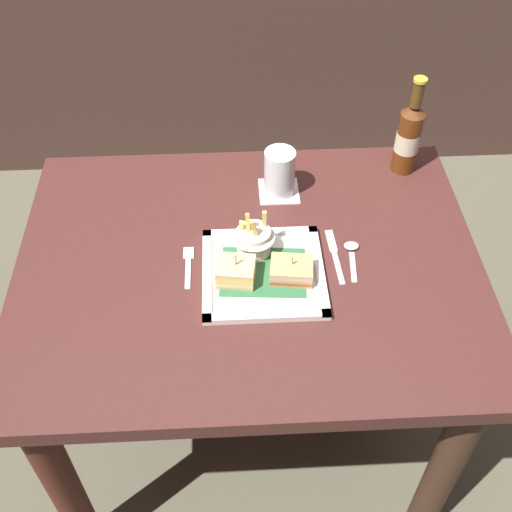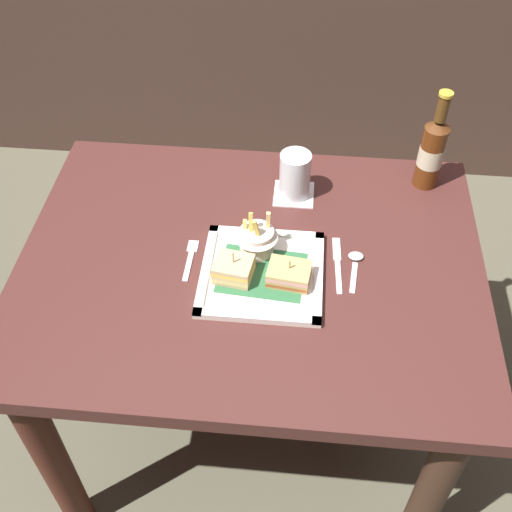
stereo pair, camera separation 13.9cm
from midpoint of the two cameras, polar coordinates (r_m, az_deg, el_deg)
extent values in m
plane|color=brown|center=(2.05, 1.63, -15.05)|extent=(6.00, 6.00, 0.00)
cube|color=#482420|center=(1.45, 2.23, -1.14)|extent=(1.06, 0.82, 0.04)
cylinder|color=#461E15|center=(1.66, -15.59, -17.42)|extent=(0.08, 0.08, 0.71)
cylinder|color=#3C251A|center=(1.64, 17.99, -19.91)|extent=(0.08, 0.08, 0.71)
cylinder|color=#412718|center=(2.01, -10.41, -0.50)|extent=(0.08, 0.08, 0.71)
cylinder|color=#422A21|center=(1.99, 15.66, -2.27)|extent=(0.08, 0.08, 0.71)
cube|color=white|center=(1.40, 3.37, -1.81)|extent=(0.27, 0.27, 0.01)
cube|color=#2C663C|center=(1.39, 3.38, -1.65)|extent=(0.20, 0.16, 0.00)
cube|color=white|center=(1.31, 3.09, -5.62)|extent=(0.27, 0.02, 0.01)
cube|color=white|center=(1.48, 3.64, 2.00)|extent=(0.27, 0.02, 0.01)
cube|color=white|center=(1.40, -1.71, -1.23)|extent=(0.02, 0.27, 0.01)
cube|color=white|center=(1.40, 8.49, -1.93)|extent=(0.02, 0.27, 0.01)
cube|color=tan|center=(1.38, 0.84, -1.89)|extent=(0.09, 0.08, 0.01)
cube|color=#E7C97D|center=(1.38, 0.85, -1.63)|extent=(0.09, 0.08, 0.01)
cube|color=#D7B378|center=(1.37, 0.85, -1.37)|extent=(0.09, 0.08, 0.01)
cube|color=#E9C14E|center=(1.36, 0.86, -1.11)|extent=(0.09, 0.08, 0.01)
cube|color=tan|center=(1.35, 0.86, -0.84)|extent=(0.09, 0.08, 0.01)
cylinder|color=tan|center=(1.36, 0.86, -0.96)|extent=(0.00, 0.00, 0.08)
cube|color=tan|center=(1.38, 5.85, -2.25)|extent=(0.10, 0.08, 0.01)
cube|color=#C3562A|center=(1.38, 5.88, -2.03)|extent=(0.10, 0.08, 0.01)
cube|color=tan|center=(1.37, 5.90, -1.81)|extent=(0.10, 0.08, 0.01)
cube|color=pink|center=(1.36, 5.93, -1.58)|extent=(0.10, 0.08, 0.01)
cube|color=tan|center=(1.36, 5.96, -1.36)|extent=(0.10, 0.08, 0.01)
cylinder|color=tan|center=(1.36, 5.94, -1.48)|extent=(0.00, 0.00, 0.06)
cylinder|color=white|center=(1.42, 2.86, 1.22)|extent=(0.08, 0.08, 0.06)
cone|color=silver|center=(1.40, 2.90, 2.04)|extent=(0.10, 0.10, 0.03)
cube|color=#E4C365|center=(1.41, 2.45, 2.31)|extent=(0.01, 0.01, 0.05)
cube|color=#E2C257|center=(1.38, 3.00, 1.98)|extent=(0.02, 0.01, 0.07)
cube|color=#E9D16C|center=(1.40, 1.78, 2.27)|extent=(0.01, 0.02, 0.05)
cube|color=#D6BB54|center=(1.39, 2.35, 2.39)|extent=(0.01, 0.03, 0.08)
cube|color=#EDD27C|center=(1.40, 3.93, 2.71)|extent=(0.01, 0.01, 0.07)
cylinder|color=#5D2D0F|center=(1.66, 17.87, 8.44)|extent=(0.06, 0.06, 0.17)
cone|color=#572F16|center=(1.60, 18.64, 11.11)|extent=(0.06, 0.06, 0.02)
cylinder|color=#533614|center=(1.58, 19.03, 12.42)|extent=(0.03, 0.03, 0.07)
cylinder|color=gold|center=(1.56, 19.36, 13.55)|extent=(0.03, 0.03, 0.01)
cylinder|color=beige|center=(1.65, 17.89, 8.54)|extent=(0.06, 0.06, 0.05)
cube|color=white|center=(1.60, 5.92, 5.46)|extent=(0.10, 0.10, 0.00)
cylinder|color=silver|center=(1.56, 6.10, 7.16)|extent=(0.08, 0.08, 0.12)
cylinder|color=silver|center=(1.59, 5.99, 6.15)|extent=(0.07, 0.07, 0.05)
cube|color=silver|center=(1.42, -3.38, -1.07)|extent=(0.01, 0.09, 0.00)
cube|color=silver|center=(1.46, -3.04, 0.75)|extent=(0.02, 0.04, 0.00)
cube|color=silver|center=(1.42, 10.25, -2.00)|extent=(0.02, 0.10, 0.00)
cube|color=silver|center=(1.48, 9.98, 0.49)|extent=(0.02, 0.07, 0.00)
cube|color=silver|center=(1.42, 11.59, -2.08)|extent=(0.02, 0.09, 0.00)
ellipsoid|color=silver|center=(1.46, 11.72, -0.14)|extent=(0.03, 0.03, 0.01)
camera|label=1|loc=(0.07, -87.13, 3.02)|focal=44.26mm
camera|label=2|loc=(0.07, 92.87, -3.02)|focal=44.26mm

